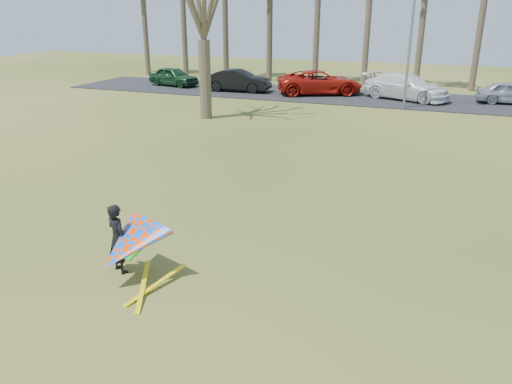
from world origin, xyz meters
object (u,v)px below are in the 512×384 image
(car_1, at_px, (238,80))
(car_3, at_px, (406,87))
(car_2, at_px, (320,82))
(car_4, at_px, (511,93))
(car_0, at_px, (174,76))
(kite_flyer, at_px, (127,245))
(streetlight, at_px, (414,32))

(car_1, xyz_separation_m, car_3, (11.79, 0.79, 0.06))
(car_2, height_order, car_4, car_2)
(car_1, distance_m, car_2, 5.94)
(car_0, height_order, car_2, car_2)
(car_2, distance_m, kite_flyer, 26.74)
(car_3, xyz_separation_m, kite_flyer, (-3.51, -26.55, -0.05))
(streetlight, xyz_separation_m, car_4, (5.98, 3.75, -3.71))
(car_3, relative_size, car_4, 1.43)
(car_1, distance_m, kite_flyer, 27.06)
(car_0, bearing_deg, car_4, -75.51)
(streetlight, bearing_deg, car_0, 170.52)
(car_1, height_order, car_3, car_3)
(streetlight, distance_m, car_3, 4.68)
(car_1, relative_size, kite_flyer, 1.98)
(car_4, bearing_deg, kite_flyer, 155.89)
(car_2, distance_m, car_3, 5.92)
(streetlight, relative_size, car_4, 1.98)
(car_4, height_order, kite_flyer, kite_flyer)
(car_3, bearing_deg, car_2, 111.58)
(car_1, distance_m, car_4, 18.18)
(streetlight, height_order, car_4, streetlight)
(streetlight, distance_m, car_4, 7.98)
(car_2, bearing_deg, car_0, 65.50)
(car_0, bearing_deg, streetlight, -86.77)
(car_0, bearing_deg, car_3, -77.24)
(car_3, height_order, car_4, car_3)
(car_0, bearing_deg, car_2, -76.80)
(streetlight, xyz_separation_m, kite_flyer, (-3.85, -23.53, -3.62))
(car_4, distance_m, kite_flyer, 28.99)
(car_1, bearing_deg, car_3, -89.85)
(car_2, xyz_separation_m, car_3, (5.92, -0.08, 0.01))
(car_1, bearing_deg, car_0, 78.82)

